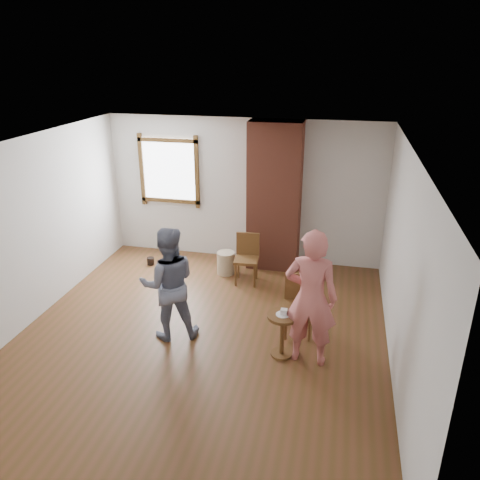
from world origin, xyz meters
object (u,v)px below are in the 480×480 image
side_table (282,328)px  man (169,284)px  dining_chair_right (299,301)px  stoneware_crock (226,263)px  dining_chair_left (247,255)px  person_pink (311,298)px

side_table → man: man is taller
dining_chair_right → side_table: size_ratio=1.41×
stoneware_crock → dining_chair_left: 0.53m
side_table → man: size_ratio=0.38×
dining_chair_left → person_pink: person_pink is taller
stoneware_crock → side_table: size_ratio=0.66×
dining_chair_right → person_pink: 0.78m
dining_chair_left → side_table: (0.88, -1.97, -0.06)m
dining_chair_right → side_table: (-0.14, -0.60, -0.07)m
dining_chair_right → man: (-1.69, -0.48, 0.32)m
dining_chair_right → man: size_ratio=0.53×
dining_chair_left → side_table: bearing=-70.3°
stoneware_crock → man: size_ratio=0.25×
side_table → dining_chair_right: bearing=77.1°
side_table → man: 1.60m
stoneware_crock → side_table: side_table is taller
side_table → person_pink: person_pink is taller
dining_chair_right → man: 1.79m
side_table → stoneware_crock: bearing=120.9°
stoneware_crock → side_table: bearing=-59.1°
stoneware_crock → man: bearing=-97.3°
dining_chair_right → stoneware_crock: bearing=126.9°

